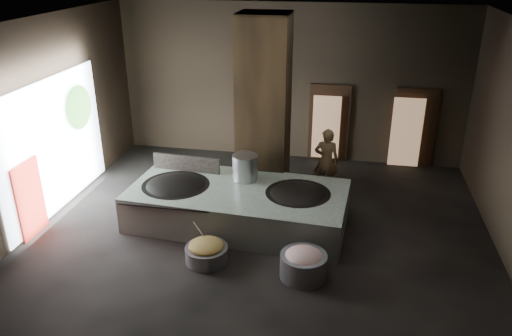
% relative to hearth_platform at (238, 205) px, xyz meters
% --- Properties ---
extents(floor, '(10.00, 9.00, 0.10)m').
position_rel_hearth_platform_xyz_m(floor, '(0.59, -0.25, -0.47)').
color(floor, black).
rests_on(floor, ground).
extents(ceiling, '(10.00, 9.00, 0.10)m').
position_rel_hearth_platform_xyz_m(ceiling, '(0.59, -0.25, 4.13)').
color(ceiling, black).
rests_on(ceiling, back_wall).
extents(back_wall, '(10.00, 0.10, 4.50)m').
position_rel_hearth_platform_xyz_m(back_wall, '(0.59, 4.30, 1.83)').
color(back_wall, black).
rests_on(back_wall, ground).
extents(front_wall, '(10.00, 0.10, 4.50)m').
position_rel_hearth_platform_xyz_m(front_wall, '(0.59, -4.80, 1.83)').
color(front_wall, black).
rests_on(front_wall, ground).
extents(left_wall, '(0.10, 9.00, 4.50)m').
position_rel_hearth_platform_xyz_m(left_wall, '(-4.46, -0.25, 1.83)').
color(left_wall, black).
rests_on(left_wall, ground).
extents(pillar, '(1.20, 1.20, 4.50)m').
position_rel_hearth_platform_xyz_m(pillar, '(0.29, 1.65, 1.83)').
color(pillar, black).
rests_on(pillar, ground).
extents(hearth_platform, '(4.99, 2.63, 0.84)m').
position_rel_hearth_platform_xyz_m(hearth_platform, '(0.00, 0.00, 0.00)').
color(hearth_platform, '#A4B4A2').
rests_on(hearth_platform, ground).
extents(platform_cap, '(4.74, 2.28, 0.03)m').
position_rel_hearth_platform_xyz_m(platform_cap, '(0.00, -0.00, 0.39)').
color(platform_cap, black).
rests_on(platform_cap, hearth_platform).
extents(wok_left, '(1.53, 1.53, 0.42)m').
position_rel_hearth_platform_xyz_m(wok_left, '(-1.45, -0.05, 0.33)').
color(wok_left, black).
rests_on(wok_left, hearth_platform).
extents(wok_left_rim, '(1.56, 1.56, 0.05)m').
position_rel_hearth_platform_xyz_m(wok_left_rim, '(-1.45, -0.05, 0.40)').
color(wok_left_rim, black).
rests_on(wok_left_rim, hearth_platform).
extents(wok_right, '(1.42, 1.42, 0.40)m').
position_rel_hearth_platform_xyz_m(wok_right, '(1.35, 0.05, 0.33)').
color(wok_right, black).
rests_on(wok_right, hearth_platform).
extents(wok_right_rim, '(1.45, 1.45, 0.05)m').
position_rel_hearth_platform_xyz_m(wok_right_rim, '(1.35, 0.05, 0.40)').
color(wok_right_rim, black).
rests_on(wok_right_rim, hearth_platform).
extents(stock_pot, '(0.59, 0.59, 0.63)m').
position_rel_hearth_platform_xyz_m(stock_pot, '(0.05, 0.55, 0.71)').
color(stock_pot, '#ABAEB3').
rests_on(stock_pot, hearth_platform).
extents(splash_guard, '(1.69, 0.17, 0.42)m').
position_rel_hearth_platform_xyz_m(splash_guard, '(-1.45, 0.75, 0.61)').
color(splash_guard, black).
rests_on(splash_guard, hearth_platform).
extents(cook, '(0.65, 0.44, 1.72)m').
position_rel_hearth_platform_xyz_m(cook, '(1.86, 1.97, 0.44)').
color(cook, olive).
rests_on(cook, ground).
extents(veg_basin, '(1.05, 1.05, 0.32)m').
position_rel_hearth_platform_xyz_m(veg_basin, '(-0.28, -1.66, -0.26)').
color(veg_basin, gray).
rests_on(veg_basin, ground).
extents(veg_fill, '(0.71, 0.71, 0.22)m').
position_rel_hearth_platform_xyz_m(veg_fill, '(-0.28, -1.66, -0.07)').
color(veg_fill, olive).
rests_on(veg_fill, veg_basin).
extents(ladle, '(0.23, 0.28, 0.62)m').
position_rel_hearth_platform_xyz_m(ladle, '(-0.43, -1.51, 0.13)').
color(ladle, '#ABAEB3').
rests_on(ladle, veg_basin).
extents(meat_basin, '(1.14, 1.14, 0.49)m').
position_rel_hearth_platform_xyz_m(meat_basin, '(1.68, -1.84, -0.18)').
color(meat_basin, gray).
rests_on(meat_basin, ground).
extents(meat_fill, '(0.74, 0.74, 0.28)m').
position_rel_hearth_platform_xyz_m(meat_fill, '(1.68, -1.84, 0.03)').
color(meat_fill, '#D58680').
rests_on(meat_fill, meat_basin).
extents(doorway_near, '(1.18, 0.08, 2.38)m').
position_rel_hearth_platform_xyz_m(doorway_near, '(1.79, 4.20, 0.68)').
color(doorway_near, black).
rests_on(doorway_near, ground).
extents(doorway_near_glow, '(0.79, 0.04, 1.88)m').
position_rel_hearth_platform_xyz_m(doorway_near_glow, '(1.72, 4.05, 0.63)').
color(doorway_near_glow, '#8C6647').
rests_on(doorway_near_glow, ground).
extents(doorway_far, '(1.18, 0.08, 2.38)m').
position_rel_hearth_platform_xyz_m(doorway_far, '(4.19, 4.20, 0.68)').
color(doorway_far, black).
rests_on(doorway_far, ground).
extents(doorway_far_glow, '(0.85, 0.04, 2.01)m').
position_rel_hearth_platform_xyz_m(doorway_far_glow, '(3.97, 4.02, 0.63)').
color(doorway_far_glow, '#8C6647').
rests_on(doorway_far_glow, ground).
extents(left_opening, '(0.04, 4.20, 3.10)m').
position_rel_hearth_platform_xyz_m(left_opening, '(-4.36, -0.05, 1.18)').
color(left_opening, white).
rests_on(left_opening, ground).
extents(pavilion_sliver, '(0.05, 0.90, 1.70)m').
position_rel_hearth_platform_xyz_m(pavilion_sliver, '(-4.29, -1.35, 0.43)').
color(pavilion_sliver, maroon).
rests_on(pavilion_sliver, ground).
extents(tree_silhouette, '(0.28, 1.10, 1.10)m').
position_rel_hearth_platform_xyz_m(tree_silhouette, '(-4.26, 1.05, 1.78)').
color(tree_silhouette, '#194714').
rests_on(tree_silhouette, left_opening).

